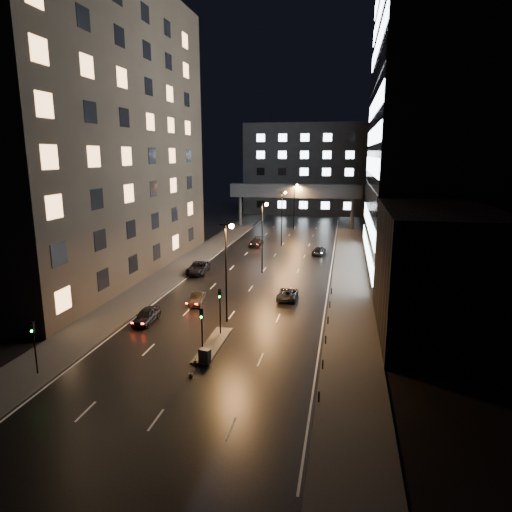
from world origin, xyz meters
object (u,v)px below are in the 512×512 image
object	(u,v)px
car_away_c	(198,268)
car_toward_a	(288,294)
car_away_d	(256,242)
car_toward_b	(319,250)
utility_cabinet	(205,356)
car_away_b	(197,299)
car_away_a	(146,316)

from	to	relation	value
car_away_c	car_toward_a	xyz separation A→B (m)	(14.17, -9.35, -0.15)
car_away_c	car_away_d	xyz separation A→B (m)	(4.43, 20.94, -0.07)
car_toward_b	car_toward_a	bearing A→B (deg)	91.43
car_away_c	utility_cabinet	distance (m)	29.33
car_away_b	car_away_a	bearing A→B (deg)	-123.59
car_away_a	car_away_d	bearing A→B (deg)	84.23
car_away_a	car_away_d	size ratio (longest dim) A/B	0.87
car_away_d	car_toward_b	bearing A→B (deg)	-20.58
car_away_d	car_toward_a	size ratio (longest dim) A/B	1.07
car_away_a	car_away_c	size ratio (longest dim) A/B	0.76
car_away_a	car_toward_a	xyz separation A→B (m)	(13.11, 10.49, -0.09)
car_toward_a	utility_cabinet	size ratio (longest dim) A/B	4.04
car_away_b	car_toward_b	world-z (taller)	car_toward_b
car_away_b	car_toward_b	bearing A→B (deg)	59.73
car_away_c	utility_cabinet	size ratio (longest dim) A/B	4.95
car_away_c	car_away_d	world-z (taller)	car_away_c
car_toward_a	car_away_c	bearing A→B (deg)	-32.57
utility_cabinet	car_away_a	bearing A→B (deg)	155.04
car_away_d	car_toward_a	xyz separation A→B (m)	(9.75, -30.29, -0.08)
car_away_a	car_toward_a	size ratio (longest dim) A/B	0.93
utility_cabinet	car_toward_b	bearing A→B (deg)	98.76
car_toward_a	car_away_b	bearing A→B (deg)	21.89
car_away_d	car_toward_a	distance (m)	31.82
car_away_d	utility_cabinet	bearing A→B (deg)	-82.09
car_away_c	car_away_a	bearing A→B (deg)	-91.80
car_away_d	car_toward_b	size ratio (longest dim) A/B	1.07
car_away_b	car_away_d	world-z (taller)	car_away_d
utility_cabinet	car_toward_a	bearing A→B (deg)	93.58
car_away_c	car_toward_a	bearing A→B (deg)	-38.27
car_away_c	utility_cabinet	bearing A→B (deg)	-75.56
car_toward_b	car_away_d	bearing A→B (deg)	-16.16
car_away_c	car_away_d	size ratio (longest dim) A/B	1.14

